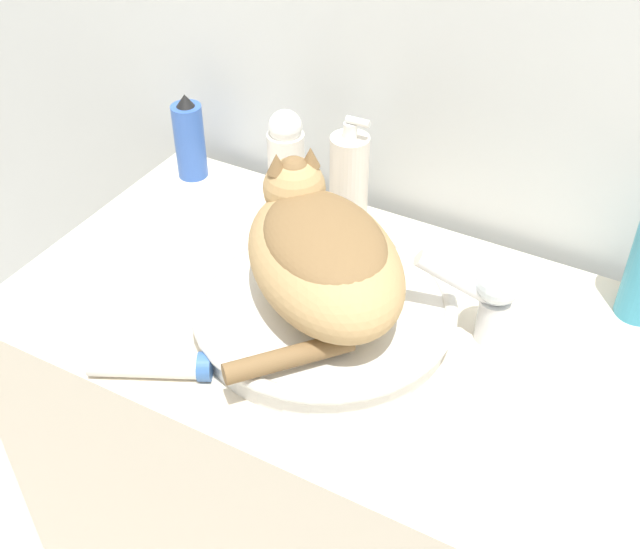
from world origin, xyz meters
TOP-DOWN VIEW (x-y plane):
  - wall_back at (0.00, 0.61)m, footprint 8.00×0.05m
  - vanity_counter at (0.00, 0.28)m, footprint 1.03×0.55m
  - sink_basin at (-0.04, 0.25)m, footprint 0.38×0.38m
  - cat at (-0.04, 0.25)m, footprint 0.36×0.39m
  - faucet at (0.18, 0.33)m, footprint 0.14×0.09m
  - spray_bottle_trigger at (-0.44, 0.49)m, footprint 0.05×0.05m
  - soap_pump_bottle at (-0.12, 0.49)m, footprint 0.06×0.06m
  - lotion_bottle_white at (-0.24, 0.49)m, footprint 0.06×0.06m
  - cream_tube at (-0.19, 0.05)m, footprint 0.17×0.11m

SIDE VIEW (x-z plane):
  - vanity_counter at x=0.00m, z-range 0.00..0.84m
  - cream_tube at x=-0.19m, z-range 0.84..0.88m
  - sink_basin at x=-0.04m, z-range 0.84..0.89m
  - spray_bottle_trigger at x=-0.44m, z-range 0.83..0.99m
  - faucet at x=0.18m, z-range 0.85..0.99m
  - soap_pump_bottle at x=-0.12m, z-range 0.82..1.02m
  - lotion_bottle_white at x=-0.24m, z-range 0.84..1.02m
  - cat at x=-0.04m, z-range 0.88..1.05m
  - wall_back at x=0.00m, z-range 0.00..2.40m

